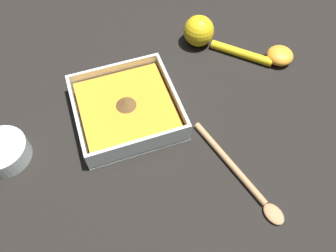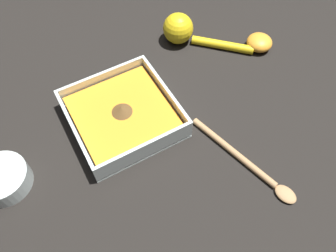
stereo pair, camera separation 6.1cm
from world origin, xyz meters
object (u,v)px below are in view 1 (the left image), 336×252
square_dish (127,109)px  wooden_spoon (241,176)px  lemon_half (280,56)px  spice_bowl (4,152)px  lemon_squeezer (204,34)px

square_dish → wooden_spoon: bearing=127.8°
lemon_half → spice_bowl: bearing=4.9°
lemon_half → wooden_spoon: size_ratio=0.25×
square_dish → lemon_squeezer: 0.26m
spice_bowl → lemon_squeezer: (-0.46, -0.15, 0.01)m
square_dish → lemon_squeezer: lemon_squeezer is taller
spice_bowl → lemon_half: 0.60m
spice_bowl → wooden_spoon: bearing=155.3°
wooden_spoon → spice_bowl: bearing=-129.5°
spice_bowl → lemon_squeezer: lemon_squeezer is taller
square_dish → lemon_squeezer: (-0.22, -0.14, 0.01)m
square_dish → lemon_half: (-0.36, -0.03, -0.00)m
spice_bowl → lemon_half: (-0.59, -0.05, -0.00)m
spice_bowl → lemon_half: spice_bowl is taller
lemon_squeezer → lemon_half: bearing=-172.6°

